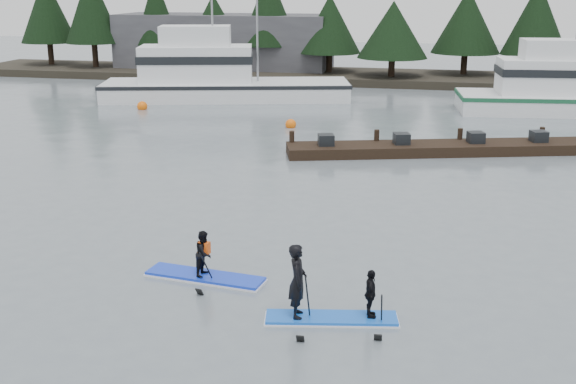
% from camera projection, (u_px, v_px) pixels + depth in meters
% --- Properties ---
extents(ground, '(160.00, 160.00, 0.00)m').
position_uv_depth(ground, '(236.00, 299.00, 18.11)').
color(ground, slate).
rests_on(ground, ground).
extents(far_shore, '(70.00, 8.00, 0.60)m').
position_uv_depth(far_shore, '(386.00, 78.00, 57.37)').
color(far_shore, '#2D281E').
rests_on(far_shore, ground).
extents(treeline, '(60.00, 4.00, 8.00)m').
position_uv_depth(treeline, '(386.00, 81.00, 57.46)').
color(treeline, black).
rests_on(treeline, ground).
extents(waterfront_building, '(18.00, 6.00, 5.00)m').
position_uv_depth(waterfront_building, '(225.00, 44.00, 61.54)').
color(waterfront_building, '#4C4C51').
rests_on(waterfront_building, ground).
extents(fishing_boat_large, '(17.00, 8.48, 9.39)m').
position_uv_depth(fishing_boat_large, '(219.00, 89.00, 48.68)').
color(fishing_boat_large, white).
rests_on(fishing_boat_large, ground).
extents(fishing_boat_medium, '(14.97, 5.77, 8.67)m').
position_uv_depth(fishing_boat_medium, '(575.00, 103.00, 43.58)').
color(fishing_boat_medium, white).
rests_on(fishing_boat_medium, ground).
extents(floating_dock, '(14.45, 6.11, 0.48)m').
position_uv_depth(floating_dock, '(444.00, 148.00, 33.41)').
color(floating_dock, black).
rests_on(floating_dock, ground).
extents(buoy_b, '(0.59, 0.59, 0.59)m').
position_uv_depth(buoy_b, '(291.00, 127.00, 39.42)').
color(buoy_b, orange).
rests_on(buoy_b, ground).
extents(buoy_a, '(0.64, 0.64, 0.64)m').
position_uv_depth(buoy_a, '(142.00, 109.00, 45.01)').
color(buoy_a, orange).
rests_on(buoy_a, ground).
extents(paddleboard_solo, '(3.31, 1.27, 1.82)m').
position_uv_depth(paddleboard_solo, '(205.00, 264.00, 19.25)').
color(paddleboard_solo, blue).
rests_on(paddleboard_solo, ground).
extents(paddleboard_duo, '(3.17, 1.46, 2.40)m').
position_uv_depth(paddleboard_duo, '(324.00, 293.00, 16.80)').
color(paddleboard_duo, blue).
rests_on(paddleboard_duo, ground).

